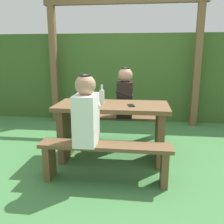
{
  "coord_description": "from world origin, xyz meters",
  "views": [
    {
      "loc": [
        0.37,
        -2.95,
        1.36
      ],
      "look_at": [
        0.0,
        0.0,
        0.63
      ],
      "focal_mm": 39.09,
      "sensor_mm": 36.0,
      "label": 1
    }
  ],
  "objects": [
    {
      "name": "ground_plane",
      "position": [
        0.0,
        0.0,
        0.0
      ],
      "size": [
        12.0,
        12.0,
        0.0
      ],
      "primitive_type": "plane",
      "color": "#3F783F"
    },
    {
      "name": "bottle_left",
      "position": [
        -0.13,
        0.0,
        0.83
      ],
      "size": [
        0.06,
        0.06,
        0.24
      ],
      "color": "silver",
      "rests_on": "picnic_table"
    },
    {
      "name": "drinking_glass",
      "position": [
        -0.18,
        0.14,
        0.77
      ],
      "size": [
        0.07,
        0.07,
        0.08
      ],
      "primitive_type": "cylinder",
      "color": "silver",
      "rests_on": "picnic_table"
    },
    {
      "name": "person_black_coat",
      "position": [
        0.12,
        0.58,
        0.76
      ],
      "size": [
        0.25,
        0.35,
        0.72
      ],
      "color": "black",
      "rests_on": "bench_far"
    },
    {
      "name": "cell_phone",
      "position": [
        0.24,
        -0.07,
        0.74
      ],
      "size": [
        0.1,
        0.15,
        0.01
      ],
      "primitive_type": "cube",
      "rotation": [
        0.0,
        0.0,
        0.24
      ],
      "color": "black",
      "rests_on": "picnic_table"
    },
    {
      "name": "person_white_shirt",
      "position": [
        -0.2,
        -0.58,
        0.76
      ],
      "size": [
        0.25,
        0.35,
        0.72
      ],
      "color": "white",
      "rests_on": "bench_near"
    },
    {
      "name": "picnic_table",
      "position": [
        0.0,
        0.0,
        0.5
      ],
      "size": [
        1.4,
        0.64,
        0.73
      ],
      "color": "brown",
      "rests_on": "ground_plane"
    },
    {
      "name": "pergola_crossbeam",
      "position": [
        0.0,
        1.69,
        2.25
      ],
      "size": [
        2.93,
        0.1,
        0.1
      ],
      "primitive_type": "cube",
      "color": "brown",
      "rests_on": "pergola_post_left"
    },
    {
      "name": "bench_far",
      "position": [
        0.0,
        0.58,
        0.31
      ],
      "size": [
        1.4,
        0.24,
        0.43
      ],
      "color": "brown",
      "rests_on": "ground_plane"
    },
    {
      "name": "bench_near",
      "position": [
        0.0,
        -0.58,
        0.31
      ],
      "size": [
        1.4,
        0.24,
        0.43
      ],
      "color": "brown",
      "rests_on": "ground_plane"
    },
    {
      "name": "pergola_post_right",
      "position": [
        1.35,
        1.69,
        1.1
      ],
      "size": [
        0.12,
        0.12,
        2.2
      ],
      "primitive_type": "cube",
      "color": "brown",
      "rests_on": "ground_plane"
    },
    {
      "name": "pergola_post_left",
      "position": [
        -1.35,
        1.69,
        1.1
      ],
      "size": [
        0.12,
        0.12,
        2.2
      ],
      "primitive_type": "cube",
      "color": "brown",
      "rests_on": "ground_plane"
    },
    {
      "name": "hedge_backdrop",
      "position": [
        0.0,
        2.29,
        0.86
      ],
      "size": [
        6.4,
        0.79,
        1.72
      ],
      "primitive_type": "cube",
      "color": "#3A5C26",
      "rests_on": "ground_plane"
    }
  ]
}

